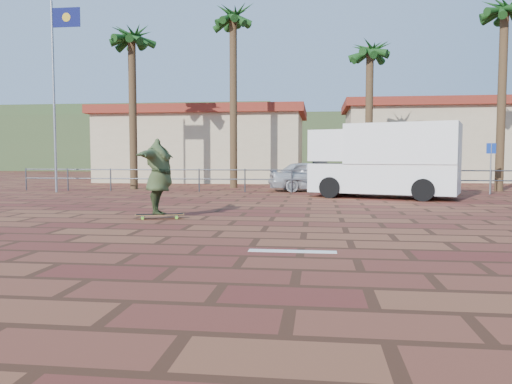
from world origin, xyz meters
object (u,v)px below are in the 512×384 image
campervan (385,159)px  car_white (399,172)px  car_silver (314,176)px  longboard (160,215)px  skateboarder (159,176)px

campervan → car_white: campervan is taller
car_silver → car_white: 5.48m
longboard → campervan: bearing=31.5°
campervan → car_white: (1.58, 6.70, -0.64)m
longboard → skateboarder: bearing=117.6°
skateboarder → car_white: bearing=-29.1°
car_white → car_silver: bearing=136.2°
longboard → car_white: car_white is taller
campervan → car_white: bearing=95.5°
car_silver → campervan: bearing=-152.1°
campervan → car_silver: 4.21m
longboard → campervan: 9.62m
skateboarder → car_white: (7.84, 13.89, -0.25)m
car_white → campervan: bearing=173.2°
longboard → campervan: size_ratio=0.21×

